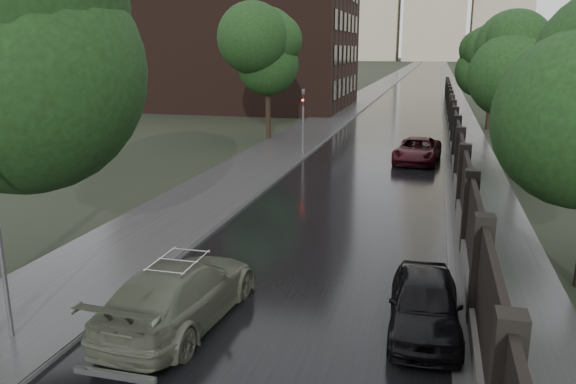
{
  "coord_description": "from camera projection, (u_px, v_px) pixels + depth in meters",
  "views": [
    {
      "loc": [
        3.36,
        -7.82,
        6.33
      ],
      "look_at": [
        -1.42,
        10.4,
        1.5
      ],
      "focal_mm": 35.0,
      "sensor_mm": 36.0,
      "label": 1
    }
  ],
  "objects": [
    {
      "name": "road",
      "position": [
        428.0,
        68.0,
        187.75
      ],
      "size": [
        8.0,
        420.0,
        0.02
      ],
      "primitive_type": "cube",
      "color": "black",
      "rests_on": "ground"
    },
    {
      "name": "sidewalk_left",
      "position": [
        410.0,
        67.0,
        189.2
      ],
      "size": [
        4.0,
        420.0,
        0.16
      ],
      "primitive_type": "cube",
      "color": "#2D2D2D",
      "rests_on": "ground"
    },
    {
      "name": "verge_right",
      "position": [
        445.0,
        68.0,
        186.39
      ],
      "size": [
        3.0,
        420.0,
        0.08
      ],
      "primitive_type": "cube",
      "color": "#2D2D2D",
      "rests_on": "ground"
    },
    {
      "name": "fence_right",
      "position": [
        453.0,
        129.0,
        38.34
      ],
      "size": [
        0.45,
        75.72,
        2.7
      ],
      "color": "#383533",
      "rests_on": "ground"
    },
    {
      "name": "tree_left_far",
      "position": [
        268.0,
        65.0,
        38.5
      ],
      "size": [
        4.25,
        4.25,
        7.39
      ],
      "color": "black",
      "rests_on": "ground"
    },
    {
      "name": "tree_right_b",
      "position": [
        526.0,
        78.0,
        27.26
      ],
      "size": [
        4.08,
        4.08,
        7.01
      ],
      "color": "black",
      "rests_on": "ground"
    },
    {
      "name": "tree_right_c",
      "position": [
        493.0,
        66.0,
        44.13
      ],
      "size": [
        4.08,
        4.08,
        7.01
      ],
      "color": "black",
      "rests_on": "ground"
    },
    {
      "name": "traffic_light",
      "position": [
        303.0,
        116.0,
        33.6
      ],
      "size": [
        0.16,
        0.32,
        4.0
      ],
      "color": "#59595E",
      "rests_on": "ground"
    },
    {
      "name": "brick_building",
      "position": [
        237.0,
        13.0,
        60.38
      ],
      "size": [
        24.0,
        18.0,
        20.0
      ],
      "primitive_type": "cube",
      "color": "black",
      "rests_on": "ground"
    },
    {
      "name": "volga_sedan",
      "position": [
        180.0,
        293.0,
        13.17
      ],
      "size": [
        2.46,
        5.4,
        1.53
      ],
      "primitive_type": "imported",
      "rotation": [
        0.0,
        0.0,
        3.08
      ],
      "color": "#4F5343",
      "rests_on": "ground"
    },
    {
      "name": "car_right_near",
      "position": [
        425.0,
        303.0,
        12.83
      ],
      "size": [
        1.75,
        4.03,
        1.35
      ],
      "primitive_type": "imported",
      "rotation": [
        0.0,
        0.0,
        0.04
      ],
      "color": "black",
      "rests_on": "ground"
    },
    {
      "name": "car_right_far",
      "position": [
        417.0,
        150.0,
        31.91
      ],
      "size": [
        2.77,
        5.23,
        1.4
      ],
      "primitive_type": "imported",
      "rotation": [
        0.0,
        0.0,
        -0.09
      ],
      "color": "black",
      "rests_on": "ground"
    }
  ]
}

